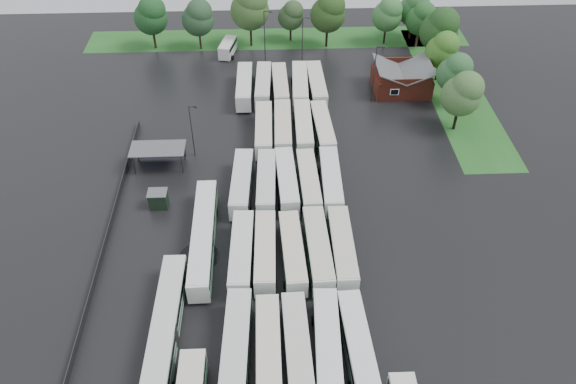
{
  "coord_description": "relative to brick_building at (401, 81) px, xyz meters",
  "views": [
    {
      "loc": [
        -0.47,
        -46.83,
        53.67
      ],
      "look_at": [
        2.0,
        12.0,
        2.5
      ],
      "focal_mm": 35.0,
      "sensor_mm": 36.0,
      "label": 1
    }
  ],
  "objects": [
    {
      "name": "tree_north_1",
      "position": [
        -37.81,
        17.99,
        4.95
      ],
      "size": [
        6.4,
        6.4,
        10.59
      ],
      "color": "#372215",
      "rests_on": "ground"
    },
    {
      "name": "bus_r2c1",
      "position": [
        -25.3,
        -41.41,
        0.02
      ],
      "size": [
        2.88,
        12.37,
        3.43
      ],
      "rotation": [
        0.0,
        0.0,
        -0.02
      ],
      "color": "silver",
      "rests_on": "ground"
    },
    {
      "name": "tree_north_4",
      "position": [
        -11.8,
        17.91,
        5.63
      ],
      "size": [
        7.04,
        7.04,
        11.65
      ],
      "color": "black",
      "rests_on": "ground"
    },
    {
      "name": "bus_r5c4",
      "position": [
        -15.62,
        -0.99,
        0.1
      ],
      "size": [
        3.04,
        12.91,
        3.57
      ],
      "rotation": [
        0.0,
        0.0,
        0.02
      ],
      "color": "silver",
      "rests_on": "ground"
    },
    {
      "name": "tree_north_5",
      "position": [
        0.38,
        18.85,
        4.58
      ],
      "size": [
        6.05,
        6.05,
        10.02
      ],
      "color": "black",
      "rests_on": "ground"
    },
    {
      "name": "ground",
      "position": [
        -24.0,
        -42.77,
        -1.87
      ],
      "size": [
        160.0,
        160.0,
        0.0
      ],
      "primitive_type": "plane",
      "color": "black",
      "rests_on": "ground"
    },
    {
      "name": "wash_shed",
      "position": [
        -41.2,
        -20.74,
        1.12
      ],
      "size": [
        8.2,
        4.2,
        3.58
      ],
      "color": "#2D2D30",
      "rests_on": "ground"
    },
    {
      "name": "bus_r4c2",
      "position": [
        -22.15,
        -14.23,
        0.08
      ],
      "size": [
        2.95,
        12.77,
        3.54
      ],
      "rotation": [
        0.0,
        0.0,
        -0.02
      ],
      "color": "silver",
      "rests_on": "ground"
    },
    {
      "name": "tree_east_3",
      "position": [
        8.34,
        8.75,
        5.84
      ],
      "size": [
        7.23,
        7.23,
        11.98
      ],
      "color": "black",
      "rests_on": "ground"
    },
    {
      "name": "bus_r5c3",
      "position": [
        -18.61,
        -1.03,
        0.11
      ],
      "size": [
        3.23,
        13.01,
        3.59
      ],
      "rotation": [
        0.0,
        0.0,
        -0.04
      ],
      "color": "silver",
      "rests_on": "ground"
    },
    {
      "name": "lamp_post_back_w",
      "position": [
        -24.59,
        11.13,
        4.42
      ],
      "size": [
        1.67,
        0.32,
        10.82
      ],
      "color": "#2D2D30",
      "rests_on": "ground"
    },
    {
      "name": "tree_north_0",
      "position": [
        -47.19,
        18.69,
        5.27
      ],
      "size": [
        6.7,
        6.7,
        11.09
      ],
      "color": "black",
      "rests_on": "ground"
    },
    {
      "name": "bus_r1c3",
      "position": [
        -18.81,
        -55.08,
        0.08
      ],
      "size": [
        3.27,
        12.83,
        3.54
      ],
      "rotation": [
        0.0,
        0.0,
        -0.05
      ],
      "color": "silver",
      "rests_on": "ground"
    },
    {
      "name": "bus_r2c3",
      "position": [
        -18.67,
        -41.37,
        0.12
      ],
      "size": [
        3.18,
        13.03,
        3.6
      ],
      "rotation": [
        0.0,
        0.0,
        0.03
      ],
      "color": "silver",
      "rests_on": "ground"
    },
    {
      "name": "lamp_post_ne",
      "position": [
        -5.76,
        -3.43,
        4.26
      ],
      "size": [
        1.62,
        0.32,
        10.54
      ],
      "color": "#2D2D30",
      "rests_on": "ground"
    },
    {
      "name": "bus_r4c4",
      "position": [
        -15.71,
        -14.69,
        0.06
      ],
      "size": [
        3.26,
        12.66,
        3.49
      ],
      "rotation": [
        0.0,
        0.0,
        0.05
      ],
      "color": "silver",
      "rests_on": "ground"
    },
    {
      "name": "bus_r3c4",
      "position": [
        -15.73,
        -28.0,
        0.09
      ],
      "size": [
        3.04,
        12.85,
        3.56
      ],
      "rotation": [
        0.0,
        0.0,
        -0.03
      ],
      "color": "silver",
      "rests_on": "ground"
    },
    {
      "name": "artic_bus_west_c",
      "position": [
        -36.39,
        -52.47,
        0.11
      ],
      "size": [
        3.02,
        19.2,
        3.56
      ],
      "rotation": [
        0.0,
        0.0,
        -0.02
      ],
      "color": "silver",
      "rests_on": "ground"
    },
    {
      "name": "bus_r1c4",
      "position": [
        -15.59,
        -55.22,
        0.03
      ],
      "size": [
        3.18,
        12.48,
        3.45
      ],
      "rotation": [
        0.0,
        0.0,
        0.05
      ],
      "color": "silver",
      "rests_on": "ground"
    },
    {
      "name": "bus_r4c3",
      "position": [
        -18.83,
        -14.29,
        0.08
      ],
      "size": [
        2.84,
        12.75,
        3.54
      ],
      "rotation": [
        0.0,
        0.0,
        -0.01
      ],
      "color": "silver",
      "rests_on": "ground"
    },
    {
      "name": "west_fence",
      "position": [
        -46.2,
        -34.77,
        -1.27
      ],
      "size": [
        0.1,
        50.0,
        1.2
      ],
      "primitive_type": "cube",
      "color": "#2D2D30",
      "rests_on": "ground"
    },
    {
      "name": "bus_r3c2",
      "position": [
        -22.05,
        -27.67,
        0.06
      ],
      "size": [
        3.18,
        12.65,
        3.49
      ],
      "rotation": [
        0.0,
        0.0,
        0.04
      ],
      "color": "silver",
      "rests_on": "ground"
    },
    {
      "name": "tree_north_2",
      "position": [
        -27.39,
        18.96,
        6.43
      ],
      "size": [
        7.78,
        7.78,
        12.89
      ],
      "color": "black",
      "rests_on": "ground"
    },
    {
      "name": "bus_r2c0",
      "position": [
        -28.27,
        -41.52,
        0.07
      ],
      "size": [
        3.08,
        12.72,
        3.52
      ],
      "rotation": [
        0.0,
        0.0,
        -0.03
      ],
      "color": "silver",
      "rests_on": "ground"
    },
    {
      "name": "bus_r1c0",
      "position": [
        -28.54,
        -54.88,
        0.12
      ],
      "size": [
        3.29,
        13.09,
        3.62
      ],
      "rotation": [
        0.0,
        0.0,
        -0.04
      ],
      "color": "silver",
      "rests_on": "ground"
    },
    {
      "name": "bus_r5c0",
      "position": [
        -28.6,
        -0.82,
        0.08
      ],
      "size": [
        2.87,
        12.75,
        3.54
      ],
      "rotation": [
        0.0,
        0.0,
        -0.01
      ],
      "color": "silver",
      "rests_on": "ground"
    },
    {
      "name": "puddle_2",
      "position": [
        -33.86,
        -40.17,
        -1.86
      ],
      "size": [
        5.31,
        5.31,
        0.01
      ],
      "primitive_type": "cylinder",
      "color": "black",
      "rests_on": "ground"
    },
    {
      "name": "brick_building",
      "position": [
        0.0,
        0.0,
        0.0
      ],
      "size": [
        10.07,
        8.6,
        5.39
      ],
      "color": "maroon",
      "rests_on": "ground"
    },
    {
      "name": "minibus",
      "position": [
        -32.24,
        15.28,
        -0.33
      ],
      "size": [
        3.65,
        6.71,
        2.77
      ],
      "rotation": [
        0.0,
        0.0,
        -0.22
      ],
      "color": "white",
      "rests_on": "ground"
    },
    {
      "name": "tree_north_3",
      "position": [
        -19.11,
        21.02,
        3.74
      ],
      "size": [
        5.27,
        5.27,
        8.73
      ],
      "color": "black",
      "rests_on": "ground"
    },
    {
      "name": "utility_hut",
      "position": [
        -40.2,
        -30.17,
        -0.55
      ],
      "size": [
        2.7,
        2.2,
        2.62
      ],
      "color": "black",
      "rests_on": "ground"
    },
    {
      "name": "grass_strip_north",
      "position": [
        -22.0,
        22.03,
        -1.86
      ],
      "size": [
        80.0,
        10.0,
        0.01
      ],
      "primitive_type": "cube",
      "color": "#225E1F",
      "rests_on": "ground"
    },
    {
      "name": "tree_east_1",
      "position": [
        7.73,
        -5.08,
        4.45
      ],
      "size": [
        5.93,
        5.93,
        9.82
      ],
      "color": "black",
      "rests_on": "ground"
    },
    {
      "name": "bus_r5c2",
      "position": [
        -22.15,
        -0.91,
        0.03
      ],
      "size": [
        2.86,
        12.42,
        3.45
      ],
      "rotation": [
        0.0,
        0.0,
        0.02
      ],
      "color": "silver",
      "rests_on": "ground"
    },
    {
      "name": "bus_r2c2",
      "position": [
        -21.88,
        -41.62,
        0.02
      ],
      "size": [
        3.18,
        12.44,
        3.43
      ],
      "rotation": [
        0.0,
        0.0,
        0.05
      ],
      "color": "silver",
      "rests_on": "ground"
    },
    {
      "name": "bus_r3c0",
      "position": [
        -28.52,
        -27.93,
        0.08
      ],
      "size": [
        3.34,
        12.81,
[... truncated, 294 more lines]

